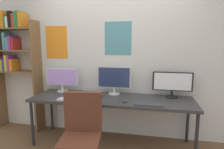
{
  "coord_description": "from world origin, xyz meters",
  "views": [
    {
      "loc": [
        0.55,
        -2.08,
        1.55
      ],
      "look_at": [
        0.0,
        0.65,
        1.09
      ],
      "focal_mm": 30.23,
      "sensor_mm": 36.0,
      "label": 1
    }
  ],
  "objects_px": {
    "desk": "(111,101)",
    "monitor_center": "(114,79)",
    "keyboard_right": "(149,104)",
    "computer_mouse": "(124,101)",
    "monitor_right": "(172,83)",
    "monitor_left": "(62,78)",
    "keyboard_left": "(70,100)",
    "laptop_closed": "(91,97)",
    "bookshelf": "(12,52)",
    "office_chair": "(81,144)"
  },
  "relations": [
    {
      "from": "desk",
      "to": "monitor_left",
      "type": "relative_size",
      "value": 4.26
    },
    {
      "from": "monitor_left",
      "to": "keyboard_right",
      "type": "distance_m",
      "value": 1.53
    },
    {
      "from": "monitor_right",
      "to": "keyboard_left",
      "type": "relative_size",
      "value": 1.6
    },
    {
      "from": "keyboard_right",
      "to": "monitor_right",
      "type": "bearing_deg",
      "value": 53.06
    },
    {
      "from": "computer_mouse",
      "to": "laptop_closed",
      "type": "relative_size",
      "value": 0.3
    },
    {
      "from": "office_chair",
      "to": "computer_mouse",
      "type": "relative_size",
      "value": 10.31
    },
    {
      "from": "monitor_left",
      "to": "monitor_right",
      "type": "xyz_separation_m",
      "value": [
        1.79,
        0.0,
        -0.01
      ]
    },
    {
      "from": "monitor_center",
      "to": "computer_mouse",
      "type": "bearing_deg",
      "value": -59.24
    },
    {
      "from": "bookshelf",
      "to": "monitor_left",
      "type": "distance_m",
      "value": 1.03
    },
    {
      "from": "desk",
      "to": "office_chair",
      "type": "relative_size",
      "value": 2.45
    },
    {
      "from": "monitor_right",
      "to": "laptop_closed",
      "type": "bearing_deg",
      "value": -168.74
    },
    {
      "from": "desk",
      "to": "bookshelf",
      "type": "height_order",
      "value": "bookshelf"
    },
    {
      "from": "monitor_center",
      "to": "keyboard_left",
      "type": "xyz_separation_m",
      "value": [
        -0.56,
        -0.44,
        -0.24
      ]
    },
    {
      "from": "desk",
      "to": "bookshelf",
      "type": "relative_size",
      "value": 1.16
    },
    {
      "from": "bookshelf",
      "to": "laptop_closed",
      "type": "height_order",
      "value": "bookshelf"
    },
    {
      "from": "desk",
      "to": "monitor_right",
      "type": "height_order",
      "value": "monitor_right"
    },
    {
      "from": "monitor_left",
      "to": "keyboard_left",
      "type": "distance_m",
      "value": 0.59
    },
    {
      "from": "bookshelf",
      "to": "monitor_left",
      "type": "height_order",
      "value": "bookshelf"
    },
    {
      "from": "monitor_right",
      "to": "desk",
      "type": "bearing_deg",
      "value": -166.62
    },
    {
      "from": "monitor_center",
      "to": "monitor_left",
      "type": "bearing_deg",
      "value": -180.0
    },
    {
      "from": "desk",
      "to": "monitor_right",
      "type": "distance_m",
      "value": 0.96
    },
    {
      "from": "monitor_right",
      "to": "monitor_center",
      "type": "bearing_deg",
      "value": 180.0
    },
    {
      "from": "office_chair",
      "to": "keyboard_right",
      "type": "xyz_separation_m",
      "value": [
        0.75,
        0.55,
        0.35
      ]
    },
    {
      "from": "keyboard_left",
      "to": "laptop_closed",
      "type": "distance_m",
      "value": 0.32
    },
    {
      "from": "office_chair",
      "to": "keyboard_left",
      "type": "height_order",
      "value": "office_chair"
    },
    {
      "from": "monitor_right",
      "to": "laptop_closed",
      "type": "relative_size",
      "value": 1.83
    },
    {
      "from": "desk",
      "to": "computer_mouse",
      "type": "xyz_separation_m",
      "value": [
        0.22,
        -0.16,
        0.06
      ]
    },
    {
      "from": "monitor_right",
      "to": "office_chair",
      "type": "bearing_deg",
      "value": -137.49
    },
    {
      "from": "monitor_left",
      "to": "computer_mouse",
      "type": "xyz_separation_m",
      "value": [
        1.11,
        -0.37,
        -0.21
      ]
    },
    {
      "from": "office_chair",
      "to": "monitor_right",
      "type": "relative_size",
      "value": 1.69
    },
    {
      "from": "bookshelf",
      "to": "laptop_closed",
      "type": "relative_size",
      "value": 6.53
    },
    {
      "from": "computer_mouse",
      "to": "bookshelf",
      "type": "bearing_deg",
      "value": 169.3
    },
    {
      "from": "office_chair",
      "to": "keyboard_right",
      "type": "height_order",
      "value": "office_chair"
    },
    {
      "from": "desk",
      "to": "monitor_left",
      "type": "xyz_separation_m",
      "value": [
        -0.89,
        0.21,
        0.28
      ]
    },
    {
      "from": "desk",
      "to": "monitor_right",
      "type": "xyz_separation_m",
      "value": [
        0.89,
        0.21,
        0.27
      ]
    },
    {
      "from": "desk",
      "to": "monitor_center",
      "type": "distance_m",
      "value": 0.37
    },
    {
      "from": "monitor_center",
      "to": "monitor_right",
      "type": "relative_size",
      "value": 0.93
    },
    {
      "from": "keyboard_right",
      "to": "computer_mouse",
      "type": "bearing_deg",
      "value": 167.81
    },
    {
      "from": "computer_mouse",
      "to": "office_chair",
      "type": "bearing_deg",
      "value": -123.33
    },
    {
      "from": "monitor_right",
      "to": "computer_mouse",
      "type": "relative_size",
      "value": 6.1
    },
    {
      "from": "monitor_right",
      "to": "laptop_closed",
      "type": "distance_m",
      "value": 1.25
    },
    {
      "from": "monitor_left",
      "to": "keyboard_right",
      "type": "relative_size",
      "value": 1.48
    },
    {
      "from": "bookshelf",
      "to": "keyboard_right",
      "type": "height_order",
      "value": "bookshelf"
    },
    {
      "from": "desk",
      "to": "office_chair",
      "type": "bearing_deg",
      "value": -103.76
    },
    {
      "from": "keyboard_left",
      "to": "laptop_closed",
      "type": "height_order",
      "value": "laptop_closed"
    },
    {
      "from": "keyboard_right",
      "to": "laptop_closed",
      "type": "distance_m",
      "value": 0.9
    },
    {
      "from": "office_chair",
      "to": "monitor_left",
      "type": "bearing_deg",
      "value": 125.22
    },
    {
      "from": "monitor_left",
      "to": "monitor_center",
      "type": "distance_m",
      "value": 0.89
    },
    {
      "from": "bookshelf",
      "to": "keyboard_right",
      "type": "xyz_separation_m",
      "value": [
        2.39,
        -0.46,
        -0.65
      ]
    },
    {
      "from": "monitor_right",
      "to": "laptop_closed",
      "type": "xyz_separation_m",
      "value": [
        -1.21,
        -0.24,
        -0.21
      ]
    }
  ]
}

